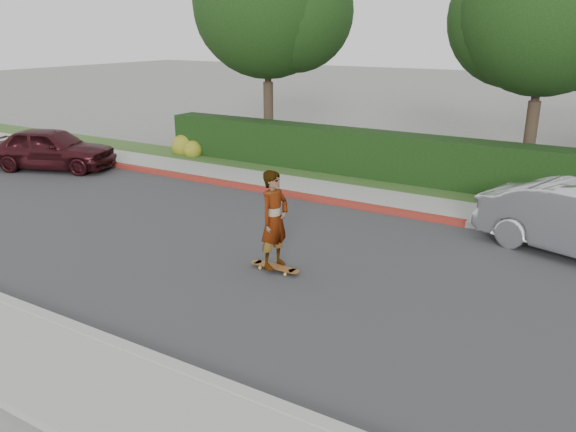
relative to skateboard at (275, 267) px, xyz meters
name	(u,v)px	position (x,y,z in m)	size (l,w,h in m)	color
ground	(357,279)	(1.53, 0.48, -0.09)	(120.00, 120.00, 0.00)	slate
road	(357,279)	(1.53, 0.48, -0.09)	(60.00, 8.00, 0.01)	#2D2D30
curb_near	(225,388)	(1.53, -3.62, -0.02)	(60.00, 0.20, 0.15)	#9E9E99
sidewalk_near	(179,429)	(1.53, -4.52, -0.03)	(60.00, 1.60, 0.12)	gray
curb_far	(425,217)	(1.53, 4.58, -0.02)	(60.00, 0.20, 0.15)	#9E9E99
curb_red_section	(259,189)	(-3.47, 4.58, -0.02)	(12.00, 0.21, 0.15)	maroon
sidewalk_far	(436,208)	(1.53, 5.48, -0.03)	(60.00, 1.60, 0.12)	gray
planting_strip	(453,194)	(1.53, 7.08, -0.04)	(60.00, 1.60, 0.10)	#2D4C1E
hedge	(366,155)	(-1.47, 7.68, 0.66)	(15.00, 1.00, 1.50)	black
flowering_shrub	(187,147)	(-8.47, 7.22, 0.24)	(1.40, 1.00, 0.90)	#2D4C19
tree_left	(270,7)	(-5.98, 9.17, 5.17)	(5.99, 5.21, 8.00)	#33261C
tree_center	(547,15)	(3.02, 9.67, 4.81)	(5.66, 4.84, 7.44)	#33261C
skateboard	(275,267)	(0.00, 0.00, 0.00)	(1.08, 0.22, 0.10)	gold
skateboarder	(274,220)	(0.00, 0.00, 0.97)	(0.70, 0.46, 1.91)	white
car_maroon	(52,149)	(-10.97, 3.30, 0.62)	(1.68, 4.18, 1.42)	#391216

